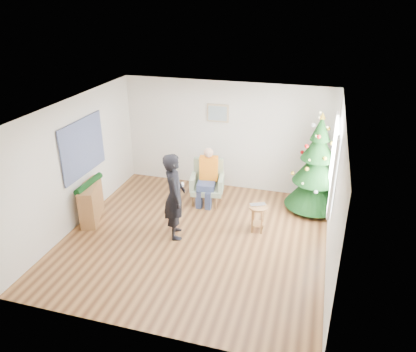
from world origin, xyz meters
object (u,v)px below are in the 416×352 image
(christmas_tree, at_px, (316,168))
(console, at_px, (91,202))
(stool, at_px, (258,218))
(armchair, at_px, (207,187))
(standing_man, at_px, (175,196))

(christmas_tree, height_order, console, christmas_tree)
(stool, relative_size, console, 0.57)
(christmas_tree, xyz_separation_m, console, (-4.48, -1.72, -0.60))
(christmas_tree, height_order, armchair, christmas_tree)
(armchair, bearing_deg, console, -155.98)
(christmas_tree, height_order, stool, christmas_tree)
(christmas_tree, relative_size, standing_man, 1.28)
(standing_man, bearing_deg, console, 61.77)
(standing_man, distance_m, console, 1.99)
(standing_man, xyz_separation_m, console, (-1.93, 0.12, -0.47))
(stool, distance_m, armchair, 1.63)
(console, bearing_deg, standing_man, -22.74)
(stool, distance_m, standing_man, 1.74)
(christmas_tree, height_order, standing_man, christmas_tree)
(standing_man, relative_size, console, 1.74)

